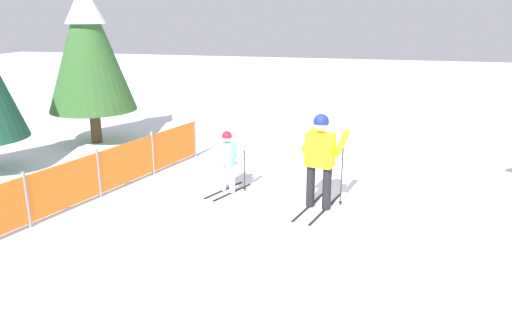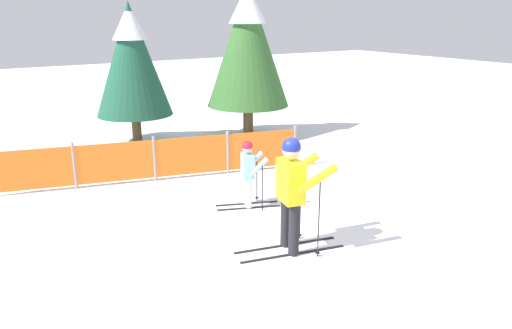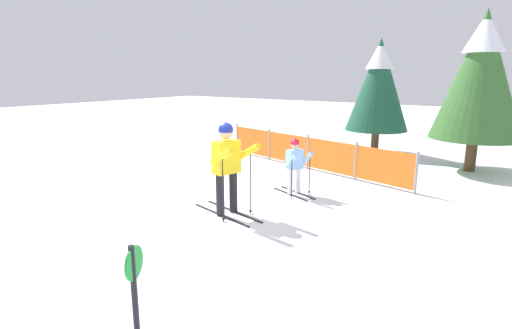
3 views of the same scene
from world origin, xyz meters
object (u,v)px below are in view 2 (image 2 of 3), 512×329
object	(u,v)px
skier_child	(249,169)
skier_adult	(293,184)
safety_fence	(155,159)
conifer_far	(248,43)
conifer_near	(132,58)

from	to	relation	value
skier_child	skier_adult	bearing A→B (deg)	-80.61
skier_child	safety_fence	world-z (taller)	skier_child
skier_child	conifer_far	world-z (taller)	conifer_far
safety_fence	conifer_near	bearing A→B (deg)	76.69
skier_child	conifer_near	xyz separation A→B (m)	(-0.12, 5.64, 1.58)
skier_child	safety_fence	bearing A→B (deg)	132.64
safety_fence	conifer_near	world-z (taller)	conifer_near
conifer_far	conifer_near	bearing A→B (deg)	162.30
skier_adult	safety_fence	bearing A→B (deg)	110.20
safety_fence	conifer_far	xyz separation A→B (m)	(3.79, 2.36, 2.15)
skier_child	conifer_near	distance (m)	5.86
skier_adult	safety_fence	xyz separation A→B (m)	(-0.51, 4.19, -0.57)
skier_adult	conifer_far	xyz separation A→B (m)	(3.28, 6.55, 1.58)
safety_fence	conifer_far	bearing A→B (deg)	31.90
safety_fence	conifer_far	size ratio (longest dim) A/B	1.47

